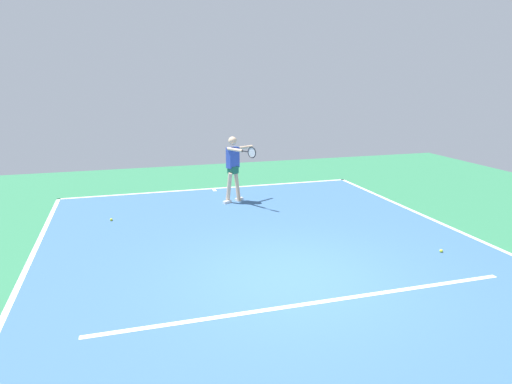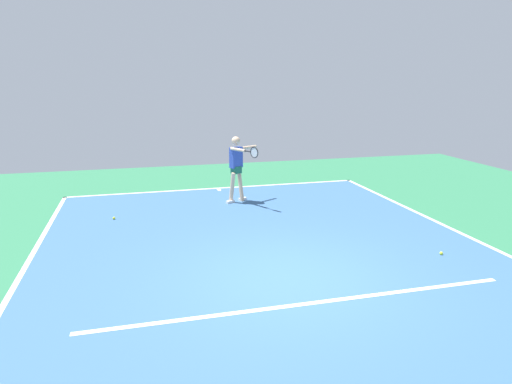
# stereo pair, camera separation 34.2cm
# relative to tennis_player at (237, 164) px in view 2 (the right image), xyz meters

# --- Properties ---
(ground_plane) EXTENTS (21.98, 21.98, 0.00)m
(ground_plane) POSITION_rel_tennis_player_xyz_m (0.25, 5.13, -1.06)
(ground_plane) COLOR #2D754C
(court_surface) EXTENTS (9.03, 13.83, 0.00)m
(court_surface) POSITION_rel_tennis_player_xyz_m (0.25, 5.13, -1.06)
(court_surface) COLOR #38608E
(court_surface) RESTS_ON ground_plane
(court_line_baseline_near) EXTENTS (9.03, 0.10, 0.01)m
(court_line_baseline_near) POSITION_rel_tennis_player_xyz_m (0.25, -1.73, -1.06)
(court_line_baseline_near) COLOR white
(court_line_baseline_near) RESTS_ON ground_plane
(court_line_sideline_left) EXTENTS (0.10, 13.83, 0.01)m
(court_line_sideline_left) POSITION_rel_tennis_player_xyz_m (-4.21, 5.13, -1.06)
(court_line_sideline_left) COLOR white
(court_line_sideline_left) RESTS_ON ground_plane
(court_line_sideline_right) EXTENTS (0.10, 13.83, 0.01)m
(court_line_sideline_right) POSITION_rel_tennis_player_xyz_m (4.72, 5.13, -1.06)
(court_line_sideline_right) COLOR white
(court_line_sideline_right) RESTS_ON ground_plane
(court_line_service) EXTENTS (6.78, 0.10, 0.01)m
(court_line_service) POSITION_rel_tennis_player_xyz_m (0.25, 6.08, -1.06)
(court_line_service) COLOR white
(court_line_service) RESTS_ON ground_plane
(court_line_centre_mark) EXTENTS (0.10, 0.30, 0.01)m
(court_line_centre_mark) POSITION_rel_tennis_player_xyz_m (0.25, -1.53, -1.06)
(court_line_centre_mark) COLOR white
(court_line_centre_mark) RESTS_ON ground_plane
(tennis_player) EXTENTS (0.99, 1.41, 1.82)m
(tennis_player) POSITION_rel_tennis_player_xyz_m (0.00, 0.00, 0.00)
(tennis_player) COLOR beige
(tennis_player) RESTS_ON ground_plane
(tennis_ball_by_baseline) EXTENTS (0.07, 0.07, 0.07)m
(tennis_ball_by_baseline) POSITION_rel_tennis_player_xyz_m (-2.98, 4.87, -1.03)
(tennis_ball_by_baseline) COLOR #CCE033
(tennis_ball_by_baseline) RESTS_ON ground_plane
(tennis_ball_near_service_line) EXTENTS (0.07, 0.07, 0.07)m
(tennis_ball_near_service_line) POSITION_rel_tennis_player_xyz_m (3.27, 0.85, -1.03)
(tennis_ball_near_service_line) COLOR yellow
(tennis_ball_near_service_line) RESTS_ON ground_plane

